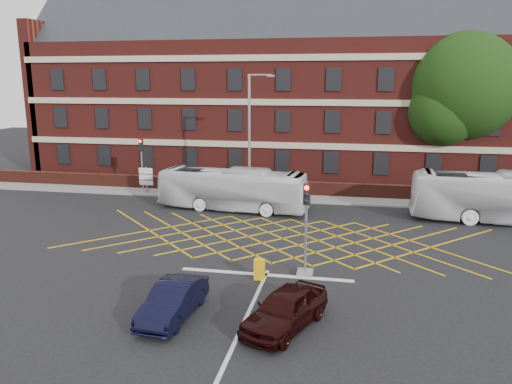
% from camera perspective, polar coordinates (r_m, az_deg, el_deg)
% --- Properties ---
extents(ground, '(120.00, 120.00, 0.00)m').
position_cam_1_polar(ground, '(26.45, 2.44, -6.65)').
color(ground, black).
rests_on(ground, ground).
extents(victorian_building, '(51.00, 12.17, 20.40)m').
position_cam_1_polar(victorian_building, '(46.83, 6.96, 11.46)').
color(victorian_building, '#5C1C17').
rests_on(victorian_building, ground).
extents(boundary_wall, '(56.00, 0.50, 1.10)m').
position_cam_1_polar(boundary_wall, '(38.75, 5.33, 0.40)').
color(boundary_wall, '#4E1D14').
rests_on(boundary_wall, ground).
extents(far_pavement, '(60.00, 3.00, 0.12)m').
position_cam_1_polar(far_pavement, '(37.89, 5.16, -0.64)').
color(far_pavement, slate).
rests_on(far_pavement, ground).
extents(box_junction_hatching, '(8.22, 8.22, 0.02)m').
position_cam_1_polar(box_junction_hatching, '(28.33, 3.05, -5.32)').
color(box_junction_hatching, '#CC990C').
rests_on(box_junction_hatching, ground).
extents(stop_line, '(8.00, 0.30, 0.02)m').
position_cam_1_polar(stop_line, '(23.22, 1.13, -9.44)').
color(stop_line, silver).
rests_on(stop_line, ground).
extents(centre_line, '(0.15, 14.00, 0.02)m').
position_cam_1_polar(centre_line, '(17.48, -2.70, -17.32)').
color(centre_line, silver).
rests_on(centre_line, ground).
extents(bus_left, '(10.55, 3.55, 2.88)m').
position_cam_1_polar(bus_left, '(34.18, -2.69, 0.31)').
color(bus_left, silver).
rests_on(bus_left, ground).
extents(bus_right, '(11.55, 3.15, 3.19)m').
position_cam_1_polar(bus_right, '(34.72, 26.70, -0.59)').
color(bus_right, silver).
rests_on(bus_right, ground).
extents(car_navy, '(1.68, 4.12, 1.33)m').
position_cam_1_polar(car_navy, '(19.40, -9.46, -12.12)').
color(car_navy, black).
rests_on(car_navy, ground).
extents(car_maroon, '(3.19, 4.55, 1.44)m').
position_cam_1_polar(car_maroon, '(18.41, 3.36, -13.20)').
color(car_maroon, black).
rests_on(car_maroon, ground).
extents(deciduous_tree, '(8.37, 8.32, 12.43)m').
position_cam_1_polar(deciduous_tree, '(42.46, 22.59, 10.29)').
color(deciduous_tree, black).
rests_on(deciduous_tree, ground).
extents(traffic_light_near, '(0.70, 0.70, 4.27)m').
position_cam_1_polar(traffic_light_near, '(22.75, 5.70, -5.27)').
color(traffic_light_near, slate).
rests_on(traffic_light_near, ground).
extents(traffic_light_far, '(0.70, 0.70, 4.27)m').
position_cam_1_polar(traffic_light_far, '(40.30, -12.88, 2.37)').
color(traffic_light_far, slate).
rests_on(traffic_light_far, ground).
extents(street_lamp, '(2.25, 1.00, 9.15)m').
position_cam_1_polar(street_lamp, '(34.96, -0.66, 3.48)').
color(street_lamp, slate).
rests_on(street_lamp, ground).
extents(direction_signs, '(1.10, 0.16, 2.20)m').
position_cam_1_polar(direction_signs, '(39.62, -12.46, 1.65)').
color(direction_signs, gray).
rests_on(direction_signs, ground).
extents(utility_cabinet, '(0.45, 0.36, 0.94)m').
position_cam_1_polar(utility_cabinet, '(22.58, 0.38, -8.83)').
color(utility_cabinet, '#EBA90D').
rests_on(utility_cabinet, ground).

